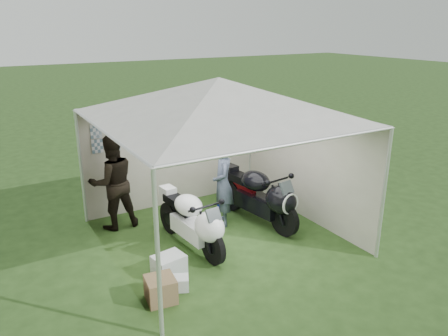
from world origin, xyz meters
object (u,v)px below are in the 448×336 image
(person_blue_jacket, at_px, (223,184))
(crate_2, at_px, (179,283))
(crate_1, at_px, (161,289))
(motorcycle_black, at_px, (261,195))
(paddock_stand, at_px, (229,201))
(equipment_box, at_px, (250,194))
(motorcycle_white, at_px, (193,220))
(canopy_tent, at_px, (218,102))
(person_dark_jacket, at_px, (113,182))
(crate_0, at_px, (169,265))

(person_blue_jacket, height_order, crate_2, person_blue_jacket)
(crate_1, bearing_deg, motorcycle_black, 27.06)
(paddock_stand, bearing_deg, equipment_box, -1.51)
(motorcycle_black, bearing_deg, motorcycle_white, -178.78)
(canopy_tent, height_order, person_dark_jacket, canopy_tent)
(person_dark_jacket, xyz_separation_m, equipment_box, (2.96, -0.35, -0.72))
(motorcycle_white, bearing_deg, equipment_box, 26.39)
(motorcycle_white, distance_m, paddock_stand, 2.00)
(crate_0, bearing_deg, person_blue_jacket, 34.82)
(motorcycle_white, distance_m, person_blue_jacket, 1.21)
(crate_0, bearing_deg, equipment_box, 33.07)
(crate_0, distance_m, crate_2, 0.49)
(crate_2, bearing_deg, motorcycle_white, 53.25)
(crate_1, xyz_separation_m, crate_2, (0.35, 0.12, -0.08))
(canopy_tent, distance_m, person_dark_jacket, 2.66)
(motorcycle_white, distance_m, crate_0, 0.97)
(person_blue_jacket, xyz_separation_m, crate_2, (-1.73, -1.66, -0.75))
(person_dark_jacket, relative_size, crate_2, 6.66)
(motorcycle_black, height_order, crate_1, motorcycle_black)
(paddock_stand, xyz_separation_m, crate_0, (-2.20, -1.80, -0.00))
(canopy_tent, relative_size, motorcycle_white, 2.75)
(motorcycle_white, distance_m, person_dark_jacket, 1.90)
(motorcycle_white, relative_size, equipment_box, 4.56)
(person_dark_jacket, bearing_deg, equipment_box, 172.93)
(equipment_box, bearing_deg, paddock_stand, 178.49)
(canopy_tent, height_order, paddock_stand, canopy_tent)
(paddock_stand, distance_m, person_blue_jacket, 1.06)
(canopy_tent, height_order, crate_0, canopy_tent)
(crate_0, bearing_deg, motorcycle_white, 36.42)
(motorcycle_black, distance_m, crate_1, 3.10)
(motorcycle_white, xyz_separation_m, equipment_box, (2.03, 1.26, -0.34))
(motorcycle_white, bearing_deg, crate_1, -139.75)
(paddock_stand, relative_size, crate_2, 1.56)
(person_dark_jacket, bearing_deg, crate_0, 95.63)
(paddock_stand, xyz_separation_m, crate_1, (-2.59, -2.40, 0.02))
(equipment_box, bearing_deg, crate_0, -146.93)
(paddock_stand, distance_m, crate_1, 3.53)
(paddock_stand, height_order, person_blue_jacket, person_blue_jacket)
(person_dark_jacket, height_order, person_blue_jacket, person_dark_jacket)
(canopy_tent, bearing_deg, crate_0, -151.71)
(crate_1, bearing_deg, motorcycle_white, 45.69)
(equipment_box, height_order, crate_0, equipment_box)
(crate_0, bearing_deg, paddock_stand, 39.23)
(crate_1, bearing_deg, equipment_box, 37.35)
(paddock_stand, relative_size, crate_0, 0.91)
(canopy_tent, distance_m, motorcycle_white, 2.11)
(paddock_stand, relative_size, crate_1, 1.07)
(paddock_stand, height_order, equipment_box, equipment_box)
(canopy_tent, relative_size, equipment_box, 12.57)
(person_blue_jacket, bearing_deg, crate_1, -24.60)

